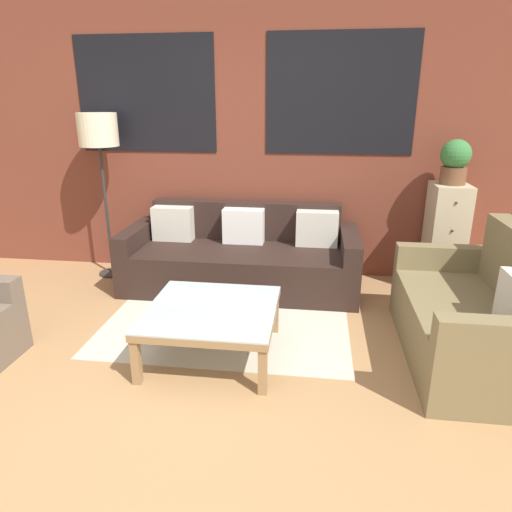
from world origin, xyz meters
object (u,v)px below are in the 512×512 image
(coffee_table, at_px, (212,314))
(potted_plant, at_px, (455,161))
(couch_dark, at_px, (241,258))
(drawer_cabinet, at_px, (444,238))
(floor_lamp, at_px, (99,137))
(settee_vintage, at_px, (476,318))

(coffee_table, xyz_separation_m, potted_plant, (1.92, 1.52, 0.91))
(couch_dark, distance_m, drawer_cabinet, 1.95)
(couch_dark, bearing_deg, coffee_table, -89.64)
(coffee_table, bearing_deg, potted_plant, 38.50)
(couch_dark, bearing_deg, drawer_cabinet, 5.89)
(couch_dark, height_order, coffee_table, couch_dark)
(floor_lamp, bearing_deg, settee_vintage, -21.17)
(drawer_cabinet, distance_m, potted_plant, 0.72)
(couch_dark, height_order, potted_plant, potted_plant)
(drawer_cabinet, bearing_deg, potted_plant, 90.00)
(coffee_table, height_order, potted_plant, potted_plant)
(couch_dark, bearing_deg, potted_plant, 5.89)
(couch_dark, distance_m, floor_lamp, 1.81)
(couch_dark, bearing_deg, settee_vintage, -31.45)
(settee_vintage, xyz_separation_m, potted_plant, (0.09, 1.32, 0.92))
(coffee_table, distance_m, potted_plant, 2.61)
(drawer_cabinet, xyz_separation_m, potted_plant, (-0.00, 0.00, 0.72))
(potted_plant, bearing_deg, drawer_cabinet, -90.00)
(coffee_table, bearing_deg, couch_dark, 90.36)
(couch_dark, xyz_separation_m, settee_vintage, (1.83, -1.12, 0.03))
(floor_lamp, xyz_separation_m, potted_plant, (3.33, 0.07, -0.18))
(settee_vintage, height_order, drawer_cabinet, drawer_cabinet)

